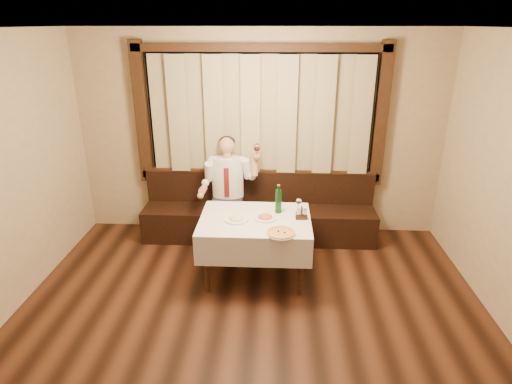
{
  "coord_description": "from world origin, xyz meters",
  "views": [
    {
      "loc": [
        0.23,
        -2.73,
        2.85
      ],
      "look_at": [
        0.0,
        1.9,
        1.0
      ],
      "focal_mm": 30.0,
      "sensor_mm": 36.0,
      "label": 1
    }
  ],
  "objects_px": {
    "cruet_caddy": "(302,215)",
    "pizza": "(281,233)",
    "dining_table": "(255,226)",
    "seated_man": "(228,182)",
    "green_bottle": "(278,201)",
    "pasta_red": "(265,216)",
    "banquette": "(259,216)",
    "pasta_cream": "(236,217)"
  },
  "relations": [
    {
      "from": "cruet_caddy",
      "to": "pizza",
      "type": "bearing_deg",
      "value": -123.57
    },
    {
      "from": "dining_table",
      "to": "pizza",
      "type": "xyz_separation_m",
      "value": [
        0.29,
        -0.38,
        0.12
      ]
    },
    {
      "from": "dining_table",
      "to": "seated_man",
      "type": "bearing_deg",
      "value": 114.24
    },
    {
      "from": "dining_table",
      "to": "green_bottle",
      "type": "relative_size",
      "value": 3.64
    },
    {
      "from": "pizza",
      "to": "seated_man",
      "type": "height_order",
      "value": "seated_man"
    },
    {
      "from": "pasta_red",
      "to": "banquette",
      "type": "bearing_deg",
      "value": 96.45
    },
    {
      "from": "seated_man",
      "to": "banquette",
      "type": "bearing_deg",
      "value": 12.12
    },
    {
      "from": "pizza",
      "to": "pasta_cream",
      "type": "xyz_separation_m",
      "value": [
        -0.51,
        0.32,
        0.03
      ]
    },
    {
      "from": "dining_table",
      "to": "seated_man",
      "type": "height_order",
      "value": "seated_man"
    },
    {
      "from": "pizza",
      "to": "pasta_red",
      "type": "distance_m",
      "value": 0.42
    },
    {
      "from": "banquette",
      "to": "pasta_red",
      "type": "distance_m",
      "value": 1.14
    },
    {
      "from": "banquette",
      "to": "cruet_caddy",
      "type": "bearing_deg",
      "value": -62.41
    },
    {
      "from": "pizza",
      "to": "pasta_cream",
      "type": "relative_size",
      "value": 1.13
    },
    {
      "from": "seated_man",
      "to": "cruet_caddy",
      "type": "bearing_deg",
      "value": -44.21
    },
    {
      "from": "pasta_red",
      "to": "green_bottle",
      "type": "relative_size",
      "value": 0.76
    },
    {
      "from": "pasta_red",
      "to": "seated_man",
      "type": "relative_size",
      "value": 0.18
    },
    {
      "from": "green_bottle",
      "to": "seated_man",
      "type": "bearing_deg",
      "value": 132.07
    },
    {
      "from": "pizza",
      "to": "pasta_red",
      "type": "relative_size",
      "value": 1.2
    },
    {
      "from": "pasta_cream",
      "to": "seated_man",
      "type": "distance_m",
      "value": 1.01
    },
    {
      "from": "cruet_caddy",
      "to": "banquette",
      "type": "bearing_deg",
      "value": 115.21
    },
    {
      "from": "seated_man",
      "to": "dining_table",
      "type": "bearing_deg",
      "value": -65.76
    },
    {
      "from": "banquette",
      "to": "pizza",
      "type": "relative_size",
      "value": 9.99
    },
    {
      "from": "pizza",
      "to": "seated_man",
      "type": "distance_m",
      "value": 1.5
    },
    {
      "from": "banquette",
      "to": "green_bottle",
      "type": "bearing_deg",
      "value": -72.71
    },
    {
      "from": "banquette",
      "to": "pasta_cream",
      "type": "xyz_separation_m",
      "value": [
        -0.21,
        -1.08,
        0.49
      ]
    },
    {
      "from": "pasta_red",
      "to": "green_bottle",
      "type": "bearing_deg",
      "value": 50.25
    },
    {
      "from": "banquette",
      "to": "pizza",
      "type": "height_order",
      "value": "banquette"
    },
    {
      "from": "banquette",
      "to": "seated_man",
      "type": "distance_m",
      "value": 0.68
    },
    {
      "from": "dining_table",
      "to": "pasta_cream",
      "type": "relative_size",
      "value": 4.46
    },
    {
      "from": "banquette",
      "to": "green_bottle",
      "type": "distance_m",
      "value": 1.07
    },
    {
      "from": "pasta_cream",
      "to": "seated_man",
      "type": "relative_size",
      "value": 0.2
    },
    {
      "from": "pizza",
      "to": "cruet_caddy",
      "type": "height_order",
      "value": "cruet_caddy"
    },
    {
      "from": "banquette",
      "to": "cruet_caddy",
      "type": "distance_m",
      "value": 1.25
    },
    {
      "from": "banquette",
      "to": "green_bottle",
      "type": "xyz_separation_m",
      "value": [
        0.26,
        -0.85,
        0.59
      ]
    },
    {
      "from": "pasta_red",
      "to": "seated_man",
      "type": "bearing_deg",
      "value": 119.8
    },
    {
      "from": "dining_table",
      "to": "pasta_cream",
      "type": "xyz_separation_m",
      "value": [
        -0.21,
        -0.06,
        0.14
      ]
    },
    {
      "from": "banquette",
      "to": "dining_table",
      "type": "xyz_separation_m",
      "value": [
        0.0,
        -1.02,
        0.34
      ]
    },
    {
      "from": "pasta_cream",
      "to": "seated_man",
      "type": "xyz_separation_m",
      "value": [
        -0.21,
        0.99,
        0.04
      ]
    },
    {
      "from": "pasta_red",
      "to": "pasta_cream",
      "type": "xyz_separation_m",
      "value": [
        -0.33,
        -0.05,
        0.0
      ]
    },
    {
      "from": "dining_table",
      "to": "cruet_caddy",
      "type": "bearing_deg",
      "value": 0.98
    },
    {
      "from": "dining_table",
      "to": "green_bottle",
      "type": "xyz_separation_m",
      "value": [
        0.26,
        0.18,
        0.25
      ]
    },
    {
      "from": "seated_man",
      "to": "pasta_red",
      "type": "bearing_deg",
      "value": -60.2
    }
  ]
}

